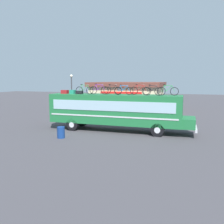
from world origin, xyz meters
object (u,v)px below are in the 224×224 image
at_px(rooftop_bicycle_2, 99,90).
at_px(luggage_bag_1, 65,92).
at_px(luggage_bag_2, 73,92).
at_px(street_lamp, 72,91).
at_px(rooftop_bicycle_4, 124,91).
at_px(rooftop_bicycle_6, 153,91).
at_px(luggage_bag_3, 79,92).
at_px(rooftop_bicycle_1, 84,90).
at_px(trash_bin, 61,132).
at_px(rooftop_bicycle_3, 113,90).
at_px(rooftop_bicycle_5, 140,90).
at_px(bus, 116,109).
at_px(rooftop_bicycle_7, 168,91).

bearing_deg(rooftop_bicycle_2, luggage_bag_1, -178.23).
xyz_separation_m(luggage_bag_2, street_lamp, (-3.46, 6.50, -0.21)).
relative_size(rooftop_bicycle_4, rooftop_bicycle_6, 1.03).
xyz_separation_m(rooftop_bicycle_2, rooftop_bicycle_6, (4.87, -0.28, -0.02)).
bearing_deg(luggage_bag_3, luggage_bag_1, 174.57).
xyz_separation_m(rooftop_bicycle_1, trash_bin, (-0.51, -3.46, -3.19)).
distance_m(rooftop_bicycle_3, rooftop_bicycle_5, 2.49).
distance_m(rooftop_bicycle_3, rooftop_bicycle_6, 3.74).
relative_size(rooftop_bicycle_1, rooftop_bicycle_5, 0.98).
relative_size(bus, luggage_bag_2, 23.51).
distance_m(rooftop_bicycle_6, trash_bin, 8.17).
distance_m(rooftop_bicycle_4, street_lamp, 10.80).
height_order(luggage_bag_2, rooftop_bicycle_2, rooftop_bicycle_2).
xyz_separation_m(luggage_bag_1, luggage_bag_3, (1.57, -0.15, -0.02)).
bearing_deg(rooftop_bicycle_6, bus, 175.62).
relative_size(luggage_bag_2, rooftop_bicycle_3, 0.32).
bearing_deg(luggage_bag_1, rooftop_bicycle_7, 1.39).
bearing_deg(trash_bin, luggage_bag_3, 91.12).
xyz_separation_m(bus, luggage_bag_1, (-5.00, -0.08, 1.49)).
height_order(luggage_bag_1, rooftop_bicycle_7, rooftop_bicycle_7).
bearing_deg(bus, luggage_bag_1, -179.10).
relative_size(rooftop_bicycle_4, rooftop_bicycle_7, 0.96).
xyz_separation_m(rooftop_bicycle_1, rooftop_bicycle_4, (3.62, 0.11, -0.01)).
bearing_deg(rooftop_bicycle_5, rooftop_bicycle_3, 179.66).
relative_size(bus, rooftop_bicycle_2, 7.10).
bearing_deg(rooftop_bicycle_3, rooftop_bicycle_4, -28.00).
bearing_deg(luggage_bag_3, rooftop_bicycle_2, 7.95).
bearing_deg(luggage_bag_2, luggage_bag_3, -13.39).
bearing_deg(rooftop_bicycle_1, trash_bin, -98.38).
bearing_deg(rooftop_bicycle_3, rooftop_bicycle_6, -9.56).
bearing_deg(rooftop_bicycle_5, rooftop_bicycle_4, -153.91).
bearing_deg(rooftop_bicycle_7, rooftop_bicycle_6, -161.33).
relative_size(rooftop_bicycle_5, street_lamp, 0.33).
bearing_deg(luggage_bag_1, luggage_bag_3, -5.43).
bearing_deg(luggage_bag_2, trash_bin, -77.45).
bearing_deg(bus, luggage_bag_2, -179.42).
bearing_deg(trash_bin, bus, 48.86).
xyz_separation_m(rooftop_bicycle_4, street_lamp, (-8.43, 6.73, -0.41)).
distance_m(luggage_bag_3, rooftop_bicycle_4, 4.21).
distance_m(luggage_bag_2, rooftop_bicycle_3, 3.80).
distance_m(rooftop_bicycle_1, rooftop_bicycle_2, 1.30).
distance_m(rooftop_bicycle_3, rooftop_bicycle_4, 1.37).
bearing_deg(luggage_bag_1, rooftop_bicycle_3, 5.63).
bearing_deg(rooftop_bicycle_7, rooftop_bicycle_1, -175.80).
distance_m(rooftop_bicycle_3, street_lamp, 9.46).
bearing_deg(rooftop_bicycle_1, street_lamp, 125.11).
distance_m(luggage_bag_1, rooftop_bicycle_1, 2.18).
height_order(rooftop_bicycle_3, rooftop_bicycle_4, rooftop_bicycle_3).
height_order(rooftop_bicycle_7, trash_bin, rooftop_bicycle_7).
relative_size(bus, rooftop_bicycle_3, 7.51).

